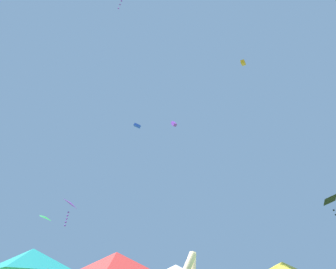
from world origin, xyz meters
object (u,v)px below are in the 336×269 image
object	(u,v)px
canopy_tent_red	(116,263)
kite_black_diamond	(330,201)
kite_orange_box	(243,63)
kite_purple_diamond	(70,205)
kite_blue_box	(137,126)
canopy_tent_teal	(31,260)
kite_purple_box	(174,124)
kite_green_diamond	(46,217)

from	to	relation	value
canopy_tent_red	kite_black_diamond	distance (m)	25.19
kite_orange_box	kite_purple_diamond	bearing A→B (deg)	158.81
canopy_tent_red	kite_orange_box	xyz separation A→B (m)	(10.26, 6.27, 19.41)
kite_blue_box	kite_black_diamond	xyz separation A→B (m)	(21.16, -3.50, -11.41)
kite_black_diamond	canopy_tent_teal	bearing A→B (deg)	-153.92
kite_orange_box	kite_blue_box	size ratio (longest dim) A/B	1.02
kite_orange_box	kite_purple_box	distance (m)	9.92
canopy_tent_teal	kite_purple_diamond	size ratio (longest dim) A/B	1.37
canopy_tent_teal	kite_green_diamond	size ratio (longest dim) A/B	3.41
kite_black_diamond	kite_orange_box	bearing A→B (deg)	-140.47
kite_purple_diamond	kite_blue_box	world-z (taller)	kite_blue_box
kite_orange_box	kite_green_diamond	bearing A→B (deg)	-177.49
kite_green_diamond	canopy_tent_red	bearing A→B (deg)	-41.91
canopy_tent_teal	kite_blue_box	size ratio (longest dim) A/B	3.76
kite_purple_box	kite_purple_diamond	bearing A→B (deg)	175.98
kite_orange_box	kite_blue_box	bearing A→B (deg)	136.46
kite_purple_diamond	kite_green_diamond	bearing A→B (deg)	-82.45
canopy_tent_red	kite_purple_diamond	world-z (taller)	kite_purple_diamond
kite_orange_box	kite_black_diamond	size ratio (longest dim) A/B	0.36
kite_black_diamond	kite_purple_box	distance (m)	18.46
kite_purple_diamond	canopy_tent_red	bearing A→B (deg)	-61.16
kite_green_diamond	kite_black_diamond	world-z (taller)	kite_black_diamond
kite_purple_diamond	kite_orange_box	world-z (taller)	kite_orange_box
kite_blue_box	kite_black_diamond	bearing A→B (deg)	-9.39
kite_purple_diamond	kite_purple_box	size ratio (longest dim) A/B	2.98
canopy_tent_red	kite_blue_box	world-z (taller)	kite_blue_box
kite_green_diamond	kite_orange_box	world-z (taller)	kite_orange_box
canopy_tent_teal	kite_orange_box	size ratio (longest dim) A/B	3.67
kite_orange_box	kite_black_diamond	xyz separation A→B (m)	(9.35, 7.72, -12.05)
kite_green_diamond	kite_purple_box	size ratio (longest dim) A/B	1.20
canopy_tent_teal	kite_orange_box	world-z (taller)	kite_orange_box
canopy_tent_red	canopy_tent_teal	size ratio (longest dim) A/B	0.89
kite_blue_box	kite_orange_box	bearing A→B (deg)	-43.54
canopy_tent_red	kite_blue_box	xyz separation A→B (m)	(-1.54, 17.49, 18.77)
kite_purple_box	kite_blue_box	bearing A→B (deg)	132.83
kite_green_diamond	kite_black_diamond	bearing A→B (deg)	18.11
kite_purple_diamond	kite_purple_box	xyz separation A→B (m)	(10.45, -0.74, 9.15)
canopy_tent_teal	kite_green_diamond	xyz separation A→B (m)	(-1.22, 3.59, 3.17)
kite_green_diamond	kite_purple_box	distance (m)	16.87
kite_green_diamond	kite_purple_diamond	bearing A→B (deg)	97.55
kite_green_diamond	kite_orange_box	size ratio (longest dim) A/B	1.08
canopy_tent_red	canopy_tent_teal	distance (m)	5.35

